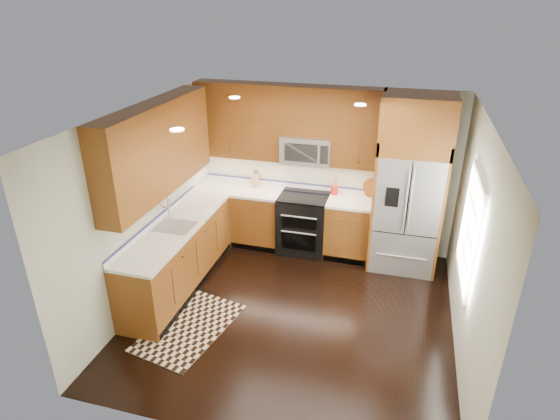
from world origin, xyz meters
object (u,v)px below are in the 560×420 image
(rug, at_px, (190,327))
(utensil_crock, at_px, (335,188))
(refrigerator, at_px, (410,185))
(range, at_px, (303,223))
(knife_block, at_px, (256,179))

(rug, distance_m, utensil_crock, 3.03)
(refrigerator, xyz_separation_m, utensil_crock, (-1.11, 0.24, -0.26))
(range, xyz_separation_m, utensil_crock, (0.44, 0.20, 0.57))
(utensil_crock, bearing_deg, knife_block, 179.11)
(knife_block, bearing_deg, utensil_crock, -0.89)
(rug, distance_m, knife_block, 2.73)
(knife_block, relative_size, utensil_crock, 0.90)
(utensil_crock, bearing_deg, rug, -118.56)
(rug, bearing_deg, utensil_crock, 72.85)
(range, distance_m, knife_block, 1.06)
(rug, bearing_deg, refrigerator, 53.86)
(range, bearing_deg, utensil_crock, 24.86)
(refrigerator, height_order, rug, refrigerator)
(refrigerator, xyz_separation_m, knife_block, (-2.41, 0.26, -0.25))
(refrigerator, height_order, knife_block, refrigerator)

